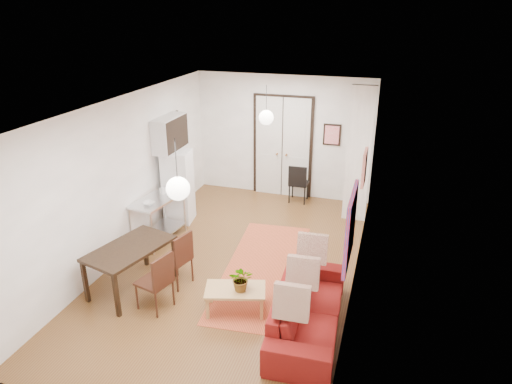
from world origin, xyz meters
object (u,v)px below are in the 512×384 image
(kitchen_counter, at_px, (158,214))
(fridge, at_px, (178,187))
(coffee_table, at_px, (235,292))
(black_side_chair, at_px, (300,178))
(dining_table, at_px, (130,252))
(sofa, at_px, (308,309))
(dining_chair_near, at_px, (177,251))
(dining_chair_far, at_px, (157,273))

(kitchen_counter, height_order, fridge, fridge)
(coffee_table, xyz_separation_m, black_side_chair, (0.03, 4.52, 0.20))
(dining_table, xyz_separation_m, black_side_chair, (1.84, 4.44, -0.14))
(sofa, height_order, dining_table, dining_table)
(kitchen_counter, relative_size, black_side_chair, 1.32)
(sofa, distance_m, dining_chair_near, 2.43)
(dining_chair_far, bearing_deg, sofa, 107.42)
(coffee_table, height_order, fridge, fridge)
(kitchen_counter, distance_m, dining_chair_near, 1.57)
(sofa, distance_m, black_side_chair, 4.72)
(kitchen_counter, xyz_separation_m, dining_table, (0.40, -1.65, 0.12))
(sofa, distance_m, dining_chair_far, 2.36)
(kitchen_counter, relative_size, dining_chair_far, 1.28)
(sofa, bearing_deg, fridge, 47.91)
(coffee_table, xyz_separation_m, dining_chair_near, (-1.21, 0.53, 0.21))
(fridge, relative_size, black_side_chair, 1.68)
(fridge, bearing_deg, coffee_table, -58.25)
(coffee_table, xyz_separation_m, dining_table, (-1.81, 0.08, 0.34))
(sofa, distance_m, kitchen_counter, 3.80)
(sofa, relative_size, kitchen_counter, 1.84)
(kitchen_counter, bearing_deg, black_side_chair, 59.22)
(coffee_table, height_order, dining_chair_near, dining_chair_near)
(dining_table, bearing_deg, sofa, -2.88)
(dining_chair_near, relative_size, black_side_chair, 1.03)
(fridge, height_order, dining_chair_near, fridge)
(fridge, bearing_deg, sofa, -47.21)
(dining_chair_near, bearing_deg, fridge, -140.08)
(fridge, bearing_deg, kitchen_counter, -98.00)
(coffee_table, relative_size, dining_table, 0.65)
(dining_chair_near, bearing_deg, dining_chair_far, 14.82)
(kitchen_counter, xyz_separation_m, dining_chair_near, (1.00, -1.21, -0.02))
(coffee_table, relative_size, dining_chair_near, 1.05)
(black_side_chair, bearing_deg, kitchen_counter, 50.76)
(dining_chair_near, bearing_deg, dining_table, -38.57)
(fridge, xyz_separation_m, dining_table, (0.40, -2.58, -0.10))
(black_side_chair, bearing_deg, dining_chair_near, 72.30)
(kitchen_counter, bearing_deg, dining_table, -68.43)
(dining_chair_far, bearing_deg, fridge, -145.76)
(black_side_chair, bearing_deg, dining_chair_far, 74.75)
(kitchen_counter, distance_m, dining_chair_far, 2.15)
(kitchen_counter, height_order, dining_chair_near, dining_chair_near)
(dining_table, bearing_deg, black_side_chair, 67.48)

